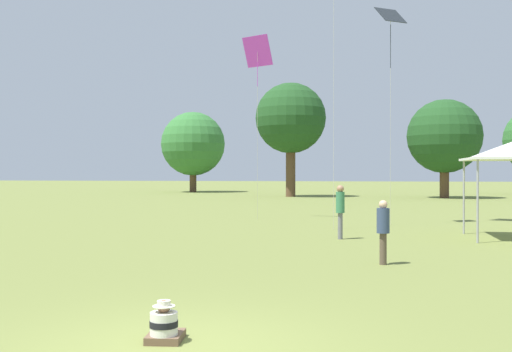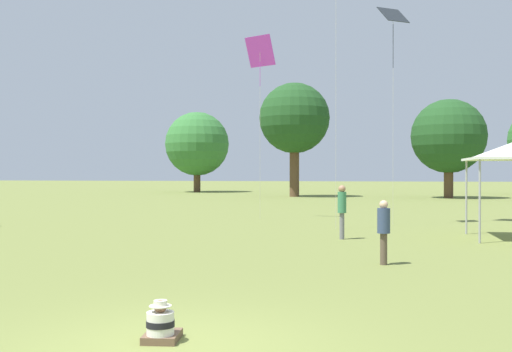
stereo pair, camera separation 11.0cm
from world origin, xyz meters
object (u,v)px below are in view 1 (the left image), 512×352
(person_standing_2, at_px, (340,206))
(kite_1, at_px, (391,20))
(distant_tree_2, at_px, (444,137))
(seated_toddler, at_px, (164,326))
(person_standing_3, at_px, (383,226))
(distant_tree_0, at_px, (291,119))
(distant_tree_1, at_px, (193,144))
(kite_2, at_px, (257,53))

(person_standing_2, relative_size, kite_1, 0.19)
(distant_tree_2, bearing_deg, kite_1, -101.44)
(seated_toddler, xyz_separation_m, kite_1, (3.61, 18.49, 8.43))
(seated_toddler, relative_size, person_standing_2, 0.34)
(kite_1, bearing_deg, person_standing_2, -96.89)
(person_standing_3, bearing_deg, distant_tree_0, 63.25)
(distant_tree_0, bearing_deg, distant_tree_1, 138.36)
(person_standing_2, height_order, kite_2, kite_2)
(seated_toddler, relative_size, kite_2, 0.07)
(kite_2, distance_m, distant_tree_2, 28.92)
(person_standing_2, bearing_deg, kite_2, 87.50)
(seated_toddler, xyz_separation_m, kite_2, (-2.50, 20.67, 7.70))
(seated_toddler, xyz_separation_m, person_standing_2, (1.75, 12.56, 0.89))
(seated_toddler, bearing_deg, kite_1, 72.48)
(seated_toddler, height_order, kite_1, kite_1)
(person_standing_2, distance_m, kite_2, 11.42)
(person_standing_3, distance_m, distant_tree_2, 40.47)
(seated_toddler, distance_m, person_standing_2, 12.71)
(person_standing_2, xyz_separation_m, distant_tree_1, (-18.63, 46.13, 4.41))
(person_standing_3, height_order, kite_1, kite_1)
(distant_tree_0, distance_m, distant_tree_1, 17.02)
(distant_tree_2, bearing_deg, person_standing_3, -99.12)
(person_standing_3, relative_size, distant_tree_1, 0.17)
(person_standing_2, relative_size, person_standing_3, 1.16)
(kite_1, relative_size, distant_tree_1, 1.01)
(person_standing_2, bearing_deg, distant_tree_2, 47.33)
(distant_tree_0, bearing_deg, distant_tree_2, -2.18)
(person_standing_3, xyz_separation_m, kite_1, (0.62, 11.28, 7.72))
(distant_tree_1, xyz_separation_m, distant_tree_2, (26.24, -11.77, -0.14))
(distant_tree_1, bearing_deg, distant_tree_2, -24.15)
(kite_1, distance_m, distant_tree_1, 45.23)
(kite_2, bearing_deg, kite_1, -129.01)
(person_standing_2, height_order, distant_tree_1, distant_tree_1)
(distant_tree_1, relative_size, distant_tree_2, 1.06)
(seated_toddler, distance_m, distant_tree_2, 48.13)
(kite_1, height_order, kite_2, kite_1)
(person_standing_2, bearing_deg, seated_toddler, -128.13)
(kite_2, bearing_deg, seated_toddler, 167.56)
(distant_tree_0, height_order, distant_tree_1, distant_tree_0)
(distant_tree_0, xyz_separation_m, distant_tree_1, (-12.66, 11.25, -1.68))
(person_standing_3, bearing_deg, kite_1, 49.93)
(person_standing_2, distance_m, distant_tree_2, 35.46)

